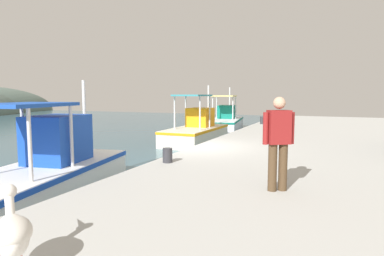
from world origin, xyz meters
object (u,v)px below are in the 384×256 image
object	(u,v)px
fishing_boat_fourth	(226,121)
fishing_boat_third	(196,131)
mooring_bollard_third	(275,116)
fishing_boat_second	(45,172)
pelican	(12,232)
mooring_bollard_nearest	(168,155)
fisherman_standing	(278,140)
mooring_bollard_second	(262,120)

from	to	relation	value
fishing_boat_fourth	fishing_boat_third	bearing A→B (deg)	-176.08
mooring_bollard_third	fishing_boat_fourth	bearing A→B (deg)	115.37
fishing_boat_second	pelican	world-z (taller)	fishing_boat_second
fishing_boat_second	mooring_bollard_nearest	world-z (taller)	fishing_boat_second
pelican	fisherman_standing	size ratio (longest dim) A/B	0.52
fishing_boat_fourth	fisherman_standing	xyz separation A→B (m)	(-16.61, -6.23, 1.13)
mooring_bollard_nearest	mooring_bollard_second	xyz separation A→B (m)	(12.10, 0.00, 0.03)
pelican	mooring_bollard_third	world-z (taller)	pelican
fishing_boat_fourth	fishing_boat_second	bearing A→B (deg)	-177.64
fishing_boat_fourth	pelican	bearing A→B (deg)	-168.29
fishing_boat_second	mooring_bollard_nearest	distance (m)	3.03
fishing_boat_second	mooring_bollard_nearest	xyz separation A→B (m)	(1.63, -2.53, 0.32)
mooring_bollard_third	fishing_boat_third	bearing A→B (deg)	161.04
pelican	fishing_boat_second	bearing A→B (deg)	44.13
pelican	fishing_boat_fourth	bearing A→B (deg)	11.71
mooring_bollard_nearest	mooring_bollard_second	world-z (taller)	mooring_bollard_second
mooring_bollard_second	mooring_bollard_third	world-z (taller)	mooring_bollard_third
fishing_boat_third	mooring_bollard_nearest	world-z (taller)	fishing_boat_third
fishing_boat_third	pelican	xyz separation A→B (m)	(-13.92, -3.79, 0.57)
fisherman_standing	mooring_bollard_nearest	distance (m)	3.41
fisherman_standing	mooring_bollard_nearest	world-z (taller)	fisherman_standing
mooring_bollard_nearest	mooring_bollard_third	world-z (taller)	mooring_bollard_third
fishing_boat_fourth	fisherman_standing	world-z (taller)	fishing_boat_fourth
mooring_bollard_nearest	fishing_boat_third	bearing A→B (deg)	17.81
pelican	mooring_bollard_second	world-z (taller)	pelican
fisherman_standing	mooring_bollard_second	world-z (taller)	fisherman_standing
pelican	mooring_bollard_third	bearing A→B (deg)	2.65
fisherman_standing	mooring_bollard_third	world-z (taller)	fisherman_standing
fishing_boat_third	fisherman_standing	bearing A→B (deg)	-150.12
fishing_boat_third	pelican	bearing A→B (deg)	-164.76
fishing_boat_second	fishing_boat_third	bearing A→B (deg)	1.36
fishing_boat_fourth	pelican	world-z (taller)	fishing_boat_fourth
fishing_boat_third	pelican	size ratio (longest dim) A/B	5.83
fishing_boat_second	fisherman_standing	xyz separation A→B (m)	(0.20, -5.54, 1.08)
mooring_bollard_nearest	mooring_bollard_second	bearing A→B (deg)	0.00
mooring_bollard_second	pelican	bearing A→B (deg)	-176.64
fisherman_standing	mooring_bollard_third	distance (m)	18.40
fishing_boat_second	fishing_boat_third	world-z (taller)	fishing_boat_third
fishing_boat_fourth	mooring_bollard_third	distance (m)	3.59
fishing_boat_fourth	mooring_bollard_nearest	xyz separation A→B (m)	(-15.18, -3.22, 0.37)
mooring_bollard_second	fisherman_standing	bearing A→B (deg)	-167.46
fishing_boat_third	mooring_bollard_second	xyz separation A→B (m)	(3.47, -2.77, 0.39)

